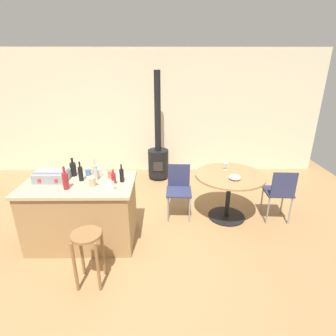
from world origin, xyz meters
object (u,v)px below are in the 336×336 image
Objects in this scene: bottle_3 at (96,172)px; cup_1 at (111,186)px; serving_bowl at (235,177)px; wine_glass at (226,164)px; wood_stove at (158,155)px; dining_table at (229,185)px; bottle_1 at (122,175)px; folding_chair_near at (179,187)px; cup_3 at (99,172)px; kitchen_island at (82,212)px; cup_4 at (88,172)px; bottle_4 at (114,179)px; bottle_0 at (65,180)px; bottle_5 at (81,173)px; cup_2 at (111,174)px; cup_0 at (92,182)px; folding_chair_far at (280,191)px; toolbox at (52,176)px; wooden_stool at (88,247)px; bottle_2 at (73,169)px.

bottle_3 is 0.39m from cup_1.
wine_glass is at bearing 97.86° from serving_bowl.
bottle_3 is (-0.78, -2.16, 0.48)m from wood_stove.
dining_table is 1.73m from bottle_1.
folding_chair_near is 7.06× the size of cup_3.
kitchen_island is 2.45m from wood_stove.
wood_stove is 15.80× the size of wine_glass.
cup_4 reaches higher than dining_table.
dining_table is at bearing 21.09° from bottle_4.
bottle_0 reaches higher than bottle_4.
bottle_5 reaches higher than cup_2.
cup_4 reaches higher than serving_bowl.
wine_glass is at bearing 18.91° from bottle_5.
cup_0 reaches higher than cup_2.
bottle_3 is 2.72× the size of cup_2.
bottle_5 is (-0.46, 0.12, 0.02)m from bottle_4.
cup_1 reaches higher than cup_4.
folding_chair_far is at bearing 8.53° from bottle_3.
cup_1 is at bearing -22.83° from kitchen_island.
folding_chair_near is 1.40m from bottle_3.
cup_0 is at bearing -91.51° from cup_3.
wood_stove is at bearing 125.41° from dining_table.
bottle_4 is (0.85, -0.13, 0.01)m from toolbox.
wooden_stool is 5.38× the size of cup_0.
wooden_stool is at bearing -143.36° from dining_table.
bottle_0 is at bearing -167.53° from folding_chair_far.
cup_4 is (0.07, 0.26, 0.49)m from kitchen_island.
bottle_2 is (-0.71, 0.21, 0.01)m from bottle_1.
cup_4 is (-2.86, -0.22, 0.42)m from folding_chair_far.
bottle_1 is (0.66, 0.21, -0.02)m from bottle_0.
dining_table is at bearing 13.74° from bottle_5.
kitchen_island is 0.72m from cup_1.
cup_3 is (-0.35, 0.19, -0.04)m from bottle_1.
folding_chair_near is 2.85× the size of bottle_0.
serving_bowl is (1.70, 0.46, -0.19)m from bottle_4.
cup_3 is 0.67× the size of serving_bowl.
bottle_1 is (0.57, 0.03, 0.54)m from kitchen_island.
serving_bowl is (1.96, 0.33, -0.22)m from bottle_3.
cup_1 is 0.37m from cup_2.
cup_0 reaches higher than wooden_stool.
wine_glass is (1.90, 0.57, -0.09)m from cup_3.
bottle_3 is at bearing 0.55° from bottle_5.
cup_4 is at bearing 129.36° from bottle_3.
bottle_3 is 0.20m from bottle_5.
bottle_4 is at bearing -164.95° from serving_bowl.
cup_2 is (-0.97, -0.53, 0.45)m from folding_chair_near.
cup_2 reaches higher than folding_chair_far.
folding_chair_far is 0.92m from wine_glass.
cup_2 is (0.18, 0.09, -0.06)m from bottle_3.
bottle_0 is 2.68× the size of cup_2.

